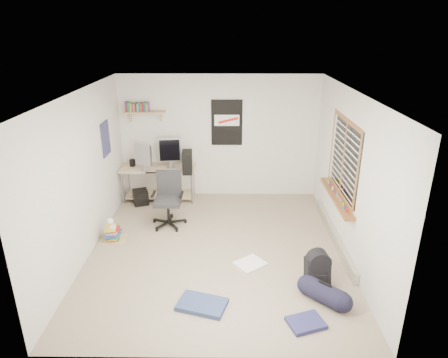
{
  "coord_description": "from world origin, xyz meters",
  "views": [
    {
      "loc": [
        0.17,
        -5.58,
        3.38
      ],
      "look_at": [
        0.11,
        0.3,
        1.09
      ],
      "focal_mm": 32.0,
      "sensor_mm": 36.0,
      "label": 1
    }
  ],
  "objects_px": {
    "backpack": "(317,273)",
    "book_stack": "(113,232)",
    "desk": "(159,182)",
    "duffel_bag": "(324,293)",
    "office_chair": "(168,200)"
  },
  "relations": [
    {
      "from": "office_chair",
      "to": "desk",
      "type": "bearing_deg",
      "value": 108.06
    },
    {
      "from": "desk",
      "to": "book_stack",
      "type": "xyz_separation_m",
      "value": [
        -0.52,
        -1.71,
        -0.21
      ]
    },
    {
      "from": "office_chair",
      "to": "backpack",
      "type": "bearing_deg",
      "value": -35.87
    },
    {
      "from": "desk",
      "to": "duffel_bag",
      "type": "distance_m",
      "value": 4.24
    },
    {
      "from": "book_stack",
      "to": "duffel_bag",
      "type": "bearing_deg",
      "value": -26.48
    },
    {
      "from": "office_chair",
      "to": "book_stack",
      "type": "distance_m",
      "value": 1.07
    },
    {
      "from": "backpack",
      "to": "duffel_bag",
      "type": "height_order",
      "value": "backpack"
    },
    {
      "from": "backpack",
      "to": "book_stack",
      "type": "xyz_separation_m",
      "value": [
        -3.16,
        1.22,
        -0.05
      ]
    },
    {
      "from": "office_chair",
      "to": "duffel_bag",
      "type": "bearing_deg",
      "value": -40.93
    },
    {
      "from": "duffel_bag",
      "to": "desk",
      "type": "bearing_deg",
      "value": 172.64
    },
    {
      "from": "duffel_bag",
      "to": "book_stack",
      "type": "xyz_separation_m",
      "value": [
        -3.18,
        1.58,
        0.01
      ]
    },
    {
      "from": "desk",
      "to": "backpack",
      "type": "height_order",
      "value": "desk"
    },
    {
      "from": "book_stack",
      "to": "office_chair",
      "type": "bearing_deg",
      "value": 31.82
    },
    {
      "from": "duffel_bag",
      "to": "book_stack",
      "type": "bearing_deg",
      "value": -162.73
    },
    {
      "from": "office_chair",
      "to": "backpack",
      "type": "xyz_separation_m",
      "value": [
        2.29,
        -1.76,
        -0.29
      ]
    }
  ]
}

